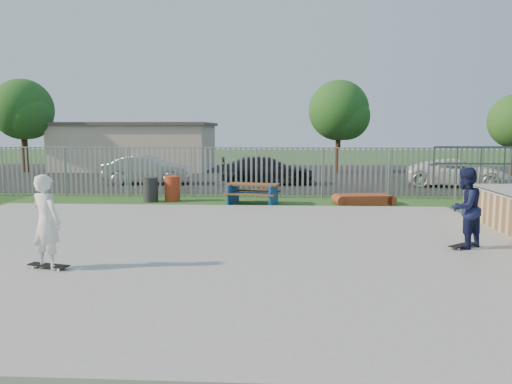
# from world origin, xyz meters

# --- Properties ---
(ground) EXTENTS (120.00, 120.00, 0.00)m
(ground) POSITION_xyz_m (0.00, 0.00, 0.00)
(ground) COLOR #27511C
(ground) RESTS_ON ground
(concrete_slab) EXTENTS (15.00, 12.00, 0.15)m
(concrete_slab) POSITION_xyz_m (0.00, 0.00, 0.07)
(concrete_slab) COLOR gray
(concrete_slab) RESTS_ON ground
(fence) EXTENTS (26.04, 16.02, 2.00)m
(fence) POSITION_xyz_m (1.00, 4.59, 1.00)
(fence) COLOR gray
(fence) RESTS_ON ground
(picnic_table) EXTENTS (2.06, 1.80, 0.77)m
(picnic_table) POSITION_xyz_m (0.98, 7.15, 0.39)
(picnic_table) COLOR brown
(picnic_table) RESTS_ON ground
(funbox) EXTENTS (1.92, 1.17, 0.36)m
(funbox) POSITION_xyz_m (5.00, 7.41, 0.18)
(funbox) COLOR maroon
(funbox) RESTS_ON ground
(trash_bin_red) EXTENTS (0.57, 0.57, 0.95)m
(trash_bin_red) POSITION_xyz_m (-2.15, 7.90, 0.48)
(trash_bin_red) COLOR #AE331A
(trash_bin_red) RESTS_ON ground
(trash_bin_grey) EXTENTS (0.55, 0.55, 0.92)m
(trash_bin_grey) POSITION_xyz_m (-2.93, 7.69, 0.46)
(trash_bin_grey) COLOR #262629
(trash_bin_grey) RESTS_ON ground
(parking_lot) EXTENTS (40.00, 18.00, 0.02)m
(parking_lot) POSITION_xyz_m (0.00, 19.00, 0.01)
(parking_lot) COLOR black
(parking_lot) RESTS_ON ground
(car_silver) EXTENTS (4.37, 1.78, 1.41)m
(car_silver) POSITION_xyz_m (-4.68, 13.71, 0.73)
(car_silver) COLOR #ABABB0
(car_silver) RESTS_ON parking_lot
(car_dark) EXTENTS (4.94, 2.52, 1.37)m
(car_dark) POSITION_xyz_m (1.26, 13.93, 0.71)
(car_dark) COLOR black
(car_dark) RESTS_ON parking_lot
(car_white) EXTENTS (5.15, 3.41, 1.31)m
(car_white) POSITION_xyz_m (10.35, 13.37, 0.68)
(car_white) COLOR white
(car_white) RESTS_ON parking_lot
(building) EXTENTS (10.40, 6.40, 3.20)m
(building) POSITION_xyz_m (-8.00, 23.00, 1.61)
(building) COLOR beige
(building) RESTS_ON ground
(tree_left) EXTENTS (3.85, 3.85, 5.93)m
(tree_left) POSITION_xyz_m (-14.54, 20.50, 3.99)
(tree_left) COLOR #3A2717
(tree_left) RESTS_ON ground
(tree_mid) EXTENTS (3.76, 3.76, 5.80)m
(tree_mid) POSITION_xyz_m (5.49, 21.00, 3.91)
(tree_mid) COLOR #3C2818
(tree_mid) RESTS_ON ground
(skateboard_a) EXTENTS (0.75, 0.66, 0.08)m
(skateboard_a) POSITION_xyz_m (5.98, 0.09, 0.19)
(skateboard_a) COLOR black
(skateboard_a) RESTS_ON concrete_slab
(skateboard_b) EXTENTS (0.82, 0.39, 0.08)m
(skateboard_b) POSITION_xyz_m (-2.23, -2.02, 0.19)
(skateboard_b) COLOR black
(skateboard_b) RESTS_ON concrete_slab
(skater_navy) EXTENTS (1.07, 1.05, 1.74)m
(skater_navy) POSITION_xyz_m (5.98, 0.09, 1.02)
(skater_navy) COLOR #13183C
(skater_navy) RESTS_ON concrete_slab
(skater_white) EXTENTS (0.75, 0.64, 1.74)m
(skater_white) POSITION_xyz_m (-2.23, -2.02, 1.02)
(skater_white) COLOR white
(skater_white) RESTS_ON concrete_slab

